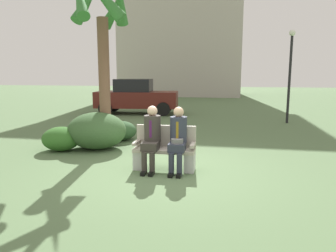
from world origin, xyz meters
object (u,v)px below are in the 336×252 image
(street_lamp, at_px, (290,67))
(shrub_near_bench, at_px, (61,139))
(seated_man_left, at_px, (151,135))
(shrub_mid_lawn, at_px, (121,131))
(shrub_far_lawn, at_px, (97,131))
(parked_car_near, at_px, (136,97))
(seated_man_right, at_px, (178,136))
(building_backdrop, at_px, (183,14))
(park_bench, at_px, (165,151))
(palm_tree_tall, at_px, (102,20))

(street_lamp, bearing_deg, shrub_near_bench, -137.97)
(seated_man_left, distance_m, shrub_near_bench, 2.97)
(seated_man_left, height_order, shrub_mid_lawn, seated_man_left)
(shrub_far_lawn, height_order, parked_car_near, parked_car_near)
(seated_man_left, xyz_separation_m, shrub_far_lawn, (-1.86, 1.56, -0.26))
(seated_man_right, relative_size, shrub_near_bench, 1.33)
(building_backdrop, bearing_deg, shrub_far_lawn, -87.83)
(shrub_far_lawn, bearing_deg, street_lamp, 44.05)
(street_lamp, xyz_separation_m, building_backdrop, (-6.49, 15.92, 4.83))
(seated_man_right, relative_size, shrub_mid_lawn, 1.45)
(park_bench, bearing_deg, shrub_mid_lawn, 125.17)
(street_lamp, bearing_deg, seated_man_right, -114.90)
(park_bench, height_order, shrub_far_lawn, shrub_far_lawn)
(shrub_far_lawn, height_order, building_backdrop, building_backdrop)
(building_backdrop, bearing_deg, shrub_mid_lawn, -86.94)
(seated_man_left, distance_m, building_backdrop, 23.97)
(parked_car_near, xyz_separation_m, street_lamp, (6.72, -1.73, 1.37))
(shrub_far_lawn, bearing_deg, shrub_near_bench, -156.03)
(shrub_near_bench, xyz_separation_m, building_backdrop, (0.01, 21.78, 6.73))
(seated_man_left, xyz_separation_m, palm_tree_tall, (-1.73, 1.85, 2.58))
(shrub_near_bench, height_order, parked_car_near, parked_car_near)
(seated_man_right, height_order, shrub_far_lawn, seated_man_right)
(palm_tree_tall, relative_size, street_lamp, 1.31)
(park_bench, bearing_deg, building_backdrop, 97.28)
(seated_man_right, bearing_deg, palm_tree_tall, 140.74)
(shrub_near_bench, distance_m, parked_car_near, 7.61)
(seated_man_left, bearing_deg, shrub_far_lawn, 139.93)
(shrub_near_bench, height_order, street_lamp, street_lamp)
(shrub_mid_lawn, distance_m, parked_car_near, 6.22)
(shrub_far_lawn, distance_m, street_lamp, 8.09)
(park_bench, xyz_separation_m, shrub_far_lawn, (-2.11, 1.45, 0.09))
(shrub_mid_lawn, distance_m, shrub_far_lawn, 1.21)
(seated_man_right, bearing_deg, parked_car_near, 111.37)
(shrub_far_lawn, height_order, street_lamp, street_lamp)
(shrub_near_bench, distance_m, shrub_far_lawn, 0.92)
(shrub_far_lawn, xyz_separation_m, street_lamp, (5.68, 5.49, 1.72))
(palm_tree_tall, height_order, parked_car_near, palm_tree_tall)
(palm_tree_tall, relative_size, shrub_near_bench, 4.78)
(seated_man_left, xyz_separation_m, seated_man_right, (0.54, -0.01, -0.01))
(shrub_near_bench, height_order, building_backdrop, building_backdrop)
(shrub_near_bench, distance_m, street_lamp, 8.96)
(shrub_near_bench, height_order, shrub_mid_lawn, shrub_near_bench)
(shrub_mid_lawn, height_order, parked_car_near, parked_car_near)
(building_backdrop, bearing_deg, seated_man_right, -82.04)
(seated_man_right, xyz_separation_m, palm_tree_tall, (-2.27, 1.85, 2.59))
(palm_tree_tall, relative_size, shrub_mid_lawn, 5.20)
(palm_tree_tall, xyz_separation_m, street_lamp, (5.55, 5.21, -1.11))
(palm_tree_tall, distance_m, shrub_near_bench, 3.22)
(shrub_mid_lawn, xyz_separation_m, building_backdrop, (-1.08, 20.25, 6.75))
(seated_man_right, xyz_separation_m, street_lamp, (3.28, 7.06, 1.48))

